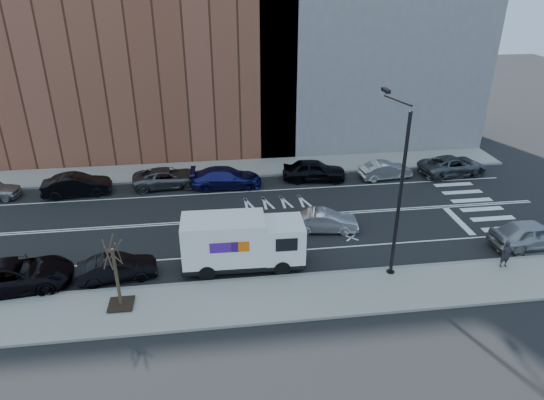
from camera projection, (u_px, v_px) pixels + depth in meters
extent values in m
plane|color=black|center=(249.00, 219.00, 31.98)|extent=(120.00, 120.00, 0.00)
cube|color=gray|center=(265.00, 300.00, 24.09)|extent=(44.00, 3.60, 0.15)
cube|color=gray|center=(239.00, 168.00, 39.80)|extent=(44.00, 3.60, 0.15)
cube|color=gray|center=(261.00, 279.00, 25.69)|extent=(44.00, 0.25, 0.17)
cube|color=gray|center=(241.00, 177.00, 38.19)|extent=(44.00, 0.25, 0.17)
cube|color=brown|center=(133.00, 20.00, 40.18)|extent=(26.00, 10.00, 22.00)
cylinder|color=black|center=(400.00, 199.00, 24.25)|extent=(0.18, 0.18, 9.00)
cylinder|color=black|center=(390.00, 273.00, 26.17)|extent=(0.44, 0.44, 0.20)
sphere|color=black|center=(411.00, 113.00, 22.32)|extent=(0.20, 0.20, 0.20)
cylinder|color=black|center=(398.00, 100.00, 23.77)|extent=(0.11, 3.49, 0.48)
cube|color=black|center=(386.00, 90.00, 25.25)|extent=(0.25, 0.80, 0.18)
cube|color=#FFF2CC|center=(386.00, 92.00, 25.29)|extent=(0.18, 0.55, 0.03)
cube|color=black|center=(121.00, 304.00, 23.55)|extent=(1.20, 1.20, 0.04)
cylinder|color=#382B1E|center=(117.00, 278.00, 22.88)|extent=(0.16, 0.16, 3.20)
cylinder|color=#382B1E|center=(118.00, 252.00, 22.31)|extent=(0.06, 0.80, 1.44)
cylinder|color=#382B1E|center=(115.00, 250.00, 22.50)|extent=(0.81, 0.31, 1.19)
cylinder|color=#382B1E|center=(109.00, 251.00, 22.38)|extent=(0.58, 0.76, 1.50)
cylinder|color=#382B1E|center=(107.00, 255.00, 22.12)|extent=(0.47, 0.61, 1.37)
cylinder|color=#382B1E|center=(113.00, 255.00, 22.07)|extent=(0.72, 0.29, 1.13)
cube|color=black|center=(242.00, 259.00, 26.67)|extent=(6.58, 2.38, 0.32)
cube|color=white|center=(284.00, 239.00, 26.39)|extent=(2.16, 2.32, 2.10)
cube|color=black|center=(303.00, 233.00, 26.35)|extent=(0.11, 1.95, 1.00)
cube|color=black|center=(287.00, 245.00, 25.23)|extent=(1.16, 0.07, 0.74)
cube|color=black|center=(281.00, 224.00, 27.28)|extent=(1.16, 0.07, 0.74)
cube|color=black|center=(302.00, 254.00, 26.94)|extent=(0.21, 2.11, 0.37)
cube|color=white|center=(224.00, 239.00, 25.98)|extent=(4.48, 2.43, 2.42)
cube|color=#47198C|center=(224.00, 248.00, 24.86)|extent=(1.47, 0.06, 0.58)
cube|color=orange|center=(240.00, 247.00, 24.94)|extent=(0.95, 0.05, 0.58)
cube|color=#47198C|center=(223.00, 226.00, 26.97)|extent=(1.47, 0.06, 0.58)
cube|color=orange|center=(238.00, 225.00, 27.05)|extent=(0.95, 0.05, 0.58)
cylinder|color=black|center=(282.00, 268.00, 25.94)|extent=(0.89, 0.32, 0.88)
cylinder|color=black|center=(278.00, 248.00, 27.83)|extent=(0.89, 0.32, 0.88)
cylinder|color=black|center=(207.00, 273.00, 25.56)|extent=(0.89, 0.32, 0.88)
cylinder|color=black|center=(208.00, 252.00, 27.44)|extent=(0.89, 0.32, 0.88)
imported|color=black|center=(77.00, 185.00, 35.01)|extent=(4.92, 2.18, 1.57)
imported|color=#4F5257|center=(167.00, 178.00, 36.42)|extent=(5.24, 2.69, 1.41)
imported|color=navy|center=(226.00, 178.00, 36.30)|extent=(5.34, 2.33, 1.53)
imported|color=black|center=(314.00, 170.00, 37.43)|extent=(5.05, 2.52, 1.65)
imported|color=#B1B1B6|center=(385.00, 170.00, 37.85)|extent=(4.24, 1.89, 1.35)
imported|color=#4C4E53|center=(453.00, 165.00, 38.55)|extent=(5.61, 3.08, 1.49)
imported|color=silver|center=(325.00, 221.00, 30.27)|extent=(4.26, 1.95, 1.35)
imported|color=black|center=(117.00, 268.00, 25.57)|extent=(4.19, 1.92, 1.33)
imported|color=black|center=(14.00, 275.00, 24.75)|extent=(5.97, 3.26, 1.59)
imported|color=#9C9DA1|center=(532.00, 235.00, 28.42)|extent=(4.97, 2.10, 1.68)
imported|color=black|center=(506.00, 254.00, 26.30)|extent=(0.59, 0.40, 1.57)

